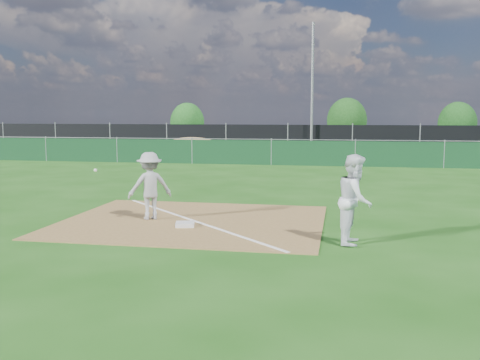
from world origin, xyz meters
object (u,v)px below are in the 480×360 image
Objects in this scene: tree_mid at (347,121)px; tree_right at (457,123)px; first_base at (185,224)px; runner at (355,199)px; play_at_first at (150,186)px; car_mid at (263,139)px; light_pole at (312,89)px; car_left at (212,137)px; tree_left at (187,122)px; car_right at (357,140)px.

tree_right is at bearing -1.51° from tree_mid.
first_base is 3.83m from runner.
play_at_first is (-1.04, 0.63, 0.75)m from first_base.
runner is 27.83m from car_mid.
runner is at bearing -84.72° from light_pole.
first_base is at bearing -164.67° from car_mid.
car_left is at bearing 83.76° from car_mid.
car_mid is (-5.74, 27.23, -0.15)m from runner.
first_base is 0.11× the size of tree_mid.
runner is at bearing -90.14° from tree_mid.
play_at_first is 4.91m from runner.
play_at_first is at bearing -112.26° from tree_right.
tree_right is at bearing -55.04° from car_mid.
tree_mid is (3.73, 32.98, 1.88)m from first_base.
first_base is 34.40m from tree_left.
car_right is 1.34× the size of tree_right.
car_left is 1.08× the size of car_mid.
tree_mid is at bearing 3.81° from car_right.
first_base is 0.12× the size of tree_right.
car_right is at bearing -84.21° from tree_mid.
tree_mid is at bearing 83.55° from first_base.
light_pole reaches higher than car_left.
car_mid is 10.07m from tree_left.
light_pole is 2.35× the size of tree_right.
car_mid is at bearing 88.42° from car_right.
light_pole is 22.72m from first_base.
tree_mid is (4.77, 32.35, 1.13)m from play_at_first.
runner is 36.35m from tree_left.
tree_mid is (9.92, 5.35, 1.14)m from car_left.
play_at_first is 0.40× the size of car_right.
car_left is 6.43m from tree_left.
runner reaches higher than first_base.
light_pole reaches higher than first_base.
play_at_first is 25.77m from car_mid.
tree_right is (12.12, 32.76, 1.69)m from first_base.
light_pole is 4.39× the size of play_at_first.
car_mid is at bearing -155.83° from tree_right.
runner is at bearing -104.14° from tree_right.
light_pole is 22.08m from play_at_first.
light_pole is at bearing -101.80° from tree_mid.
light_pole is at bearing -127.59° from car_mid.
tree_mid is (-0.66, 6.56, 1.27)m from car_right.
tree_left is at bearing 12.44° from car_left.
car_mid is at bearing 94.54° from first_base.
first_base is (-1.50, -22.33, -3.94)m from light_pole.
play_at_first reaches higher than first_base.
light_pole reaches higher than play_at_first.
car_right is at bearing -78.82° from car_mid.
tree_mid is at bearing -82.01° from car_left.
play_at_first is 0.43× the size of car_mid.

